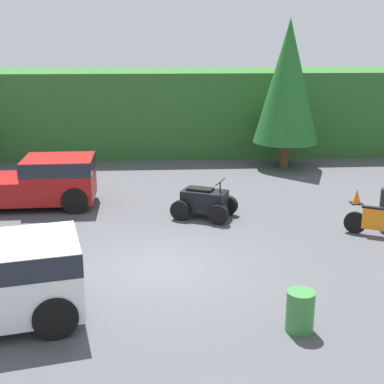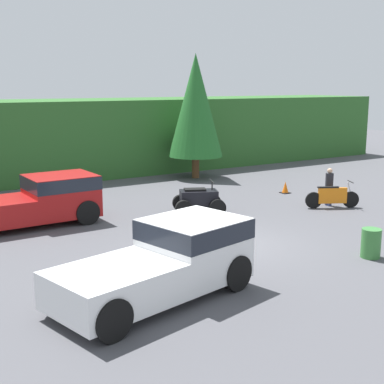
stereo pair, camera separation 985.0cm
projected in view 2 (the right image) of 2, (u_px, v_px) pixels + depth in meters
name	position (u px, v px, depth m)	size (l,w,h in m)	color
ground_plane	(228.00, 244.00, 17.26)	(80.00, 80.00, 0.00)	#4C4C51
hillside_backdrop	(62.00, 138.00, 30.12)	(44.00, 6.00, 4.22)	#2D6028
tree_mid_left	(196.00, 106.00, 28.78)	(2.96, 2.96, 6.72)	brown
pickup_truck_red	(36.00, 200.00, 19.48)	(5.43, 2.32, 1.78)	maroon
pickup_truck_second	(168.00, 258.00, 12.93)	(5.38, 3.19, 1.78)	white
dirt_bike	(332.00, 197.00, 22.27)	(2.08, 1.18, 1.13)	black
quad_atv	(199.00, 201.00, 21.33)	(2.34, 1.97, 1.30)	black
rider_person	(329.00, 185.00, 22.62)	(0.38, 0.38, 1.62)	navy
traffic_cone	(285.00, 188.00, 25.37)	(0.42, 0.42, 0.55)	black
steel_barrel	(371.00, 243.00, 15.89)	(0.58, 0.58, 0.88)	#387A38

